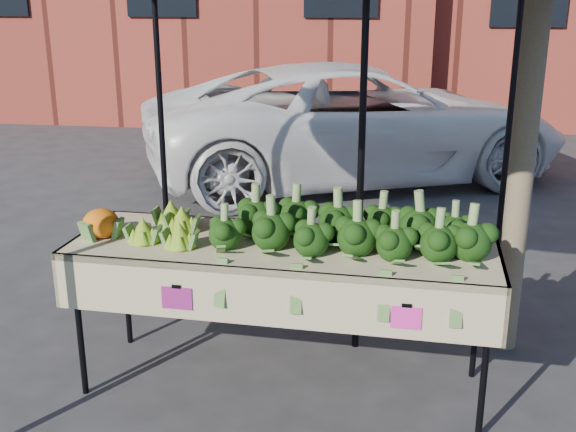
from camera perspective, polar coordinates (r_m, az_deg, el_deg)
The scene contains 6 objects.
ground at distance 4.30m, azimuth 1.69°, elevation -13.57°, with size 90.00×90.00×0.00m, color #2A2A2C.
table at distance 4.07m, azimuth -0.44°, elevation -8.25°, with size 2.43×0.90×0.90m.
canopy at distance 4.36m, azimuth 1.52°, elevation 6.30°, with size 3.16×3.16×2.74m, color black, non-canonical shape.
broccoli_heap at distance 3.84m, azimuth 4.92°, elevation -0.54°, with size 1.55×0.58×0.27m, color black.
romanesco_cluster at distance 4.05m, azimuth -9.71°, elevation -0.21°, with size 0.44×0.58×0.21m, color #95AE26.
cauliflower_pair at distance 4.11m, azimuth -15.17°, elevation -0.45°, with size 0.21×0.21×0.19m, color orange.
Camera 1 is at (0.44, -3.65, 2.23)m, focal length 43.16 mm.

